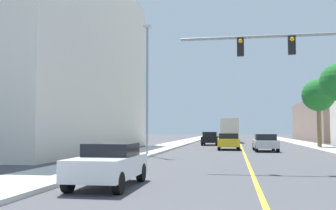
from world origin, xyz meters
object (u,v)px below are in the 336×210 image
object	(u,v)px
street_lamp	(147,83)
car_black	(210,138)
car_yellow	(228,141)
delivery_truck	(230,130)
car_white	(109,164)
car_silver	(265,142)
traffic_signal_mast	(333,62)
palm_far	(318,96)

from	to	relation	value
street_lamp	car_black	bearing A→B (deg)	80.70
car_yellow	delivery_truck	world-z (taller)	delivery_truck
car_white	delivery_truck	xyz separation A→B (m)	(3.34, 43.10, 1.02)
car_silver	car_black	distance (m)	13.43
car_yellow	car_silver	distance (m)	3.75
car_yellow	car_black	world-z (taller)	car_black
street_lamp	car_silver	distance (m)	11.94
traffic_signal_mast	delivery_truck	xyz separation A→B (m)	(-4.98, 37.17, -3.09)
traffic_signal_mast	palm_far	distance (m)	22.48
car_white	car_black	size ratio (longest dim) A/B	0.83
street_lamp	palm_far	world-z (taller)	street_lamp
palm_far	traffic_signal_mast	bearing A→B (deg)	-99.99
car_white	car_yellow	bearing A→B (deg)	-98.46
palm_far	car_white	distance (m)	30.93
car_silver	car_yellow	bearing A→B (deg)	144.24
street_lamp	palm_far	bearing A→B (deg)	43.91
car_black	car_yellow	bearing A→B (deg)	-77.45
car_black	car_silver	bearing A→B (deg)	-66.58
car_silver	street_lamp	bearing A→B (deg)	-141.27
traffic_signal_mast	car_yellow	distance (m)	18.76
car_yellow	palm_far	bearing A→B (deg)	25.85
traffic_signal_mast	palm_far	size ratio (longest dim) A/B	1.48
traffic_signal_mast	car_white	size ratio (longest dim) A/B	2.58
car_yellow	car_white	distance (m)	23.84
street_lamp	delivery_truck	world-z (taller)	street_lamp
car_white	car_black	distance (m)	33.78
street_lamp	car_yellow	xyz separation A→B (m)	(5.47, 9.23, -4.34)
traffic_signal_mast	car_silver	size ratio (longest dim) A/B	2.29
street_lamp	delivery_truck	bearing A→B (deg)	79.44
car_silver	car_black	size ratio (longest dim) A/B	0.94
car_yellow	delivery_truck	bearing A→B (deg)	89.15
car_silver	delivery_truck	xyz separation A→B (m)	(-3.19, 21.65, 1.00)
car_white	car_silver	world-z (taller)	car_silver
traffic_signal_mast	street_lamp	distance (m)	13.34
traffic_signal_mast	car_white	distance (m)	11.01
palm_far	car_silver	bearing A→B (deg)	-130.70
car_silver	car_black	xyz separation A→B (m)	(-5.37, 12.31, 0.06)
car_white	street_lamp	bearing A→B (deg)	-82.15
car_black	delivery_truck	world-z (taller)	delivery_truck
palm_far	car_white	bearing A→B (deg)	-113.54
traffic_signal_mast	street_lamp	xyz separation A→B (m)	(-10.34, 8.43, 0.29)
street_lamp	delivery_truck	distance (m)	29.43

